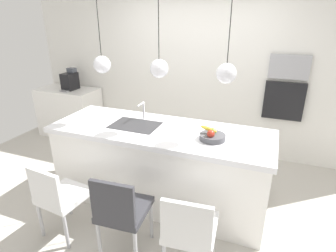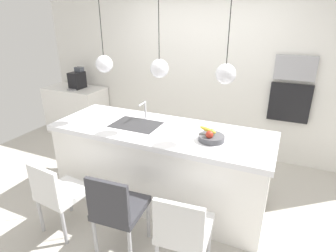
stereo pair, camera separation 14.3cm
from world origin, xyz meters
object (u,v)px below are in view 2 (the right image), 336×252
(coffee_machine, at_px, (77,80))
(chair_far, at_px, (183,230))
(oven, at_px, (289,103))
(chair_middle, at_px, (118,208))
(microwave, at_px, (295,68))
(fruit_bowl, at_px, (211,137))
(chair_near, at_px, (59,192))

(coffee_machine, xyz_separation_m, chair_far, (2.95, -2.21, -0.55))
(coffee_machine, distance_m, oven, 3.63)
(coffee_machine, distance_m, chair_middle, 3.24)
(chair_middle, relative_size, chair_far, 1.02)
(microwave, distance_m, oven, 0.50)
(chair_far, bearing_deg, chair_middle, -179.89)
(fruit_bowl, distance_m, coffee_machine, 3.22)
(coffee_machine, height_order, oven, coffee_machine)
(chair_near, height_order, chair_middle, chair_middle)
(chair_middle, distance_m, chair_far, 0.65)
(coffee_machine, height_order, chair_near, coffee_machine)
(chair_near, height_order, chair_far, chair_far)
(microwave, bearing_deg, coffee_machine, -175.31)
(microwave, distance_m, chair_far, 2.77)
(fruit_bowl, distance_m, chair_middle, 1.16)
(oven, relative_size, chair_far, 0.64)
(fruit_bowl, relative_size, microwave, 0.51)
(oven, height_order, chair_middle, oven)
(coffee_machine, xyz_separation_m, chair_near, (1.59, -2.20, -0.58))
(coffee_machine, bearing_deg, chair_middle, -43.73)
(microwave, xyz_separation_m, chair_far, (-0.67, -2.51, -0.98))
(fruit_bowl, height_order, chair_near, fruit_bowl)
(microwave, relative_size, oven, 0.96)
(oven, height_order, chair_far, oven)
(chair_far, bearing_deg, coffee_machine, 143.23)
(coffee_machine, relative_size, chair_far, 0.43)
(coffee_machine, distance_m, chair_far, 3.73)
(oven, bearing_deg, chair_middle, -117.62)
(coffee_machine, distance_m, chair_near, 2.78)
(oven, relative_size, chair_middle, 0.63)
(fruit_bowl, relative_size, coffee_machine, 0.72)
(microwave, relative_size, chair_middle, 0.60)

